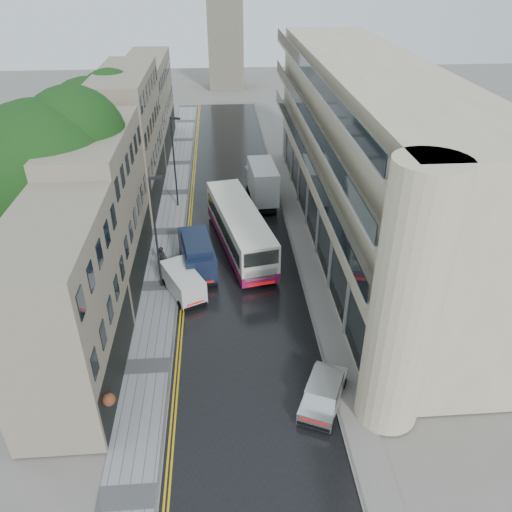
{
  "coord_description": "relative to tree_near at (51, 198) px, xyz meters",
  "views": [
    {
      "loc": [
        -1.16,
        -11.16,
        20.9
      ],
      "look_at": [
        1.03,
        18.0,
        3.05
      ],
      "focal_mm": 35.0,
      "sensor_mm": 36.0,
      "label": 1
    }
  ],
  "objects": [
    {
      "name": "white_lorry",
      "position": [
        14.28,
        11.42,
        -4.93
      ],
      "size": [
        2.76,
        7.74,
        4.0
      ],
      "primitive_type": null,
      "rotation": [
        0.0,
        0.0,
        0.06
      ],
      "color": "silver",
      "rests_on": "road"
    },
    {
      "name": "cream_bus",
      "position": [
        12.1,
        0.74,
        -5.21
      ],
      "size": [
        5.28,
        12.86,
        3.42
      ],
      "primitive_type": null,
      "rotation": [
        0.0,
        0.0,
        0.2
      ],
      "color": "white",
      "rests_on": "road"
    },
    {
      "name": "tree_near",
      "position": [
        0.0,
        0.0,
        0.0
      ],
      "size": [
        10.56,
        10.56,
        13.89
      ],
      "primitive_type": null,
      "color": "black",
      "rests_on": "ground"
    },
    {
      "name": "right_sidewalk",
      "position": [
        17.9,
        7.5,
        -6.89
      ],
      "size": [
        1.8,
        85.0,
        0.12
      ],
      "primitive_type": "cube",
      "color": "slate",
      "rests_on": "ground"
    },
    {
      "name": "navy_van",
      "position": [
        8.6,
        -0.74,
        -5.5
      ],
      "size": [
        3.11,
        5.87,
        2.85
      ],
      "primitive_type": null,
      "rotation": [
        0.0,
        0.0,
        0.16
      ],
      "color": "black",
      "rests_on": "road"
    },
    {
      "name": "road",
      "position": [
        12.5,
        7.5,
        -6.94
      ],
      "size": [
        9.0,
        85.0,
        0.02
      ],
      "primitive_type": "cube",
      "color": "black",
      "rests_on": "ground"
    },
    {
      "name": "modern_block",
      "position": [
        22.8,
        6.0,
        0.05
      ],
      "size": [
        8.0,
        40.0,
        14.0
      ],
      "primitive_type": null,
      "color": "beige",
      "rests_on": "ground"
    },
    {
      "name": "old_shop_row",
      "position": [
        3.05,
        10.0,
        -0.95
      ],
      "size": [
        4.5,
        56.0,
        12.0
      ],
      "primitive_type": null,
      "color": "gray",
      "rests_on": "ground"
    },
    {
      "name": "lamp_post_far",
      "position": [
        7.12,
        12.68,
        -2.59
      ],
      "size": [
        0.97,
        0.48,
        8.46
      ],
      "primitive_type": null,
      "rotation": [
        0.0,
        0.0,
        -0.3
      ],
      "color": "black",
      "rests_on": "left_sidewalk"
    },
    {
      "name": "left_sidewalk",
      "position": [
        6.65,
        7.5,
        -6.89
      ],
      "size": [
        2.7,
        85.0,
        0.12
      ],
      "primitive_type": "cube",
      "color": "gray",
      "rests_on": "ground"
    },
    {
      "name": "white_van",
      "position": [
        8.24,
        -3.53,
        -5.96
      ],
      "size": [
        3.46,
        4.64,
        1.93
      ],
      "primitive_type": null,
      "rotation": [
        0.0,
        0.0,
        0.44
      ],
      "color": "silver",
      "rests_on": "road"
    },
    {
      "name": "silver_hatchback",
      "position": [
        15.01,
        -13.49,
        -6.15
      ],
      "size": [
        3.36,
        4.52,
        1.55
      ],
      "primitive_type": null,
      "rotation": [
        0.0,
        0.0,
        -0.43
      ],
      "color": "silver",
      "rests_on": "road"
    },
    {
      "name": "tree_far",
      "position": [
        0.3,
        13.0,
        -0.72
      ],
      "size": [
        9.24,
        9.24,
        12.46
      ],
      "primitive_type": null,
      "color": "black",
      "rests_on": "ground"
    },
    {
      "name": "pedestrian",
      "position": [
        6.64,
        1.33,
        -5.82
      ],
      "size": [
        0.83,
        0.66,
        2.0
      ],
      "primitive_type": "imported",
      "rotation": [
        0.0,
        0.0,
        2.87
      ],
      "color": "black",
      "rests_on": "left_sidewalk"
    },
    {
      "name": "lamp_post_near",
      "position": [
        6.73,
        -0.86,
        -2.61
      ],
      "size": [
        0.97,
        0.39,
        8.43
      ],
      "primitive_type": null,
      "rotation": [
        0.0,
        0.0,
        0.19
      ],
      "color": "black",
      "rests_on": "left_sidewalk"
    }
  ]
}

